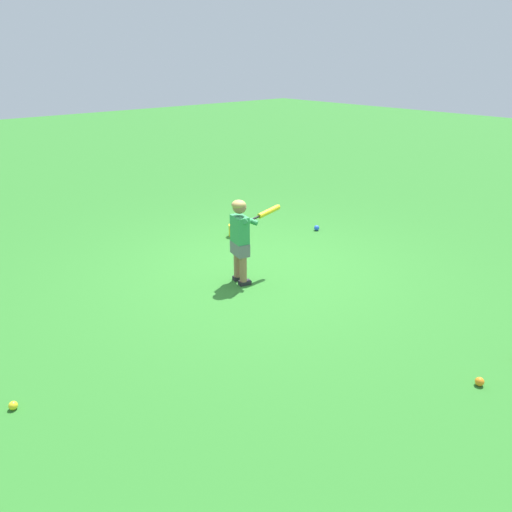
% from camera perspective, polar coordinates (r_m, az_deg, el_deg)
% --- Properties ---
extents(ground_plane, '(40.00, 40.00, 0.00)m').
position_cam_1_polar(ground_plane, '(6.83, 0.45, -1.45)').
color(ground_plane, '#2D7528').
extents(child_batter, '(0.78, 0.32, 1.08)m').
position_cam_1_polar(child_batter, '(6.20, -1.61, 2.55)').
color(child_batter, '#232328').
rests_on(child_batter, ground).
extents(play_ball_midfield, '(0.08, 0.08, 0.08)m').
position_cam_1_polar(play_ball_midfield, '(4.95, 23.90, -12.82)').
color(play_ball_midfield, orange).
rests_on(play_ball_midfield, ground).
extents(play_ball_near_batter, '(0.07, 0.07, 0.07)m').
position_cam_1_polar(play_ball_near_batter, '(4.73, -25.71, -14.95)').
color(play_ball_near_batter, yellow).
rests_on(play_ball_near_batter, ground).
extents(play_ball_far_left, '(0.09, 0.09, 0.09)m').
position_cam_1_polar(play_ball_far_left, '(8.36, 6.86, 3.16)').
color(play_ball_far_left, blue).
rests_on(play_ball_far_left, ground).
extents(toy_bucket, '(0.22, 0.22, 0.19)m').
position_cam_1_polar(toy_bucket, '(8.03, -2.37, 2.94)').
color(toy_bucket, yellow).
rests_on(toy_bucket, ground).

